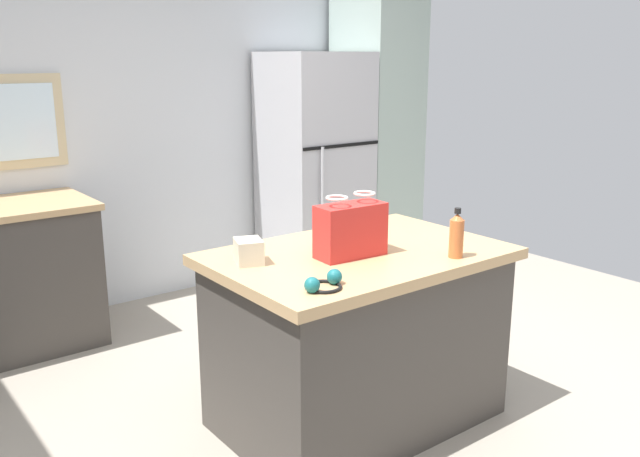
{
  "coord_description": "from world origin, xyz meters",
  "views": [
    {
      "loc": [
        -2.05,
        -2.21,
        1.78
      ],
      "look_at": [
        -0.03,
        0.41,
        0.93
      ],
      "focal_mm": 37.8,
      "sensor_mm": 36.0,
      "label": 1
    }
  ],
  "objects_px": {
    "small_box": "(249,251)",
    "ear_defenders": "(323,283)",
    "kitchen_island": "(357,337)",
    "tall_cabinet": "(377,133)",
    "bottle": "(456,235)",
    "refrigerator": "(315,168)",
    "shopping_bag": "(351,230)"
  },
  "relations": [
    {
      "from": "tall_cabinet",
      "to": "bottle",
      "type": "bearing_deg",
      "value": -124.68
    },
    {
      "from": "bottle",
      "to": "ear_defenders",
      "type": "relative_size",
      "value": 1.18
    },
    {
      "from": "ear_defenders",
      "to": "bottle",
      "type": "bearing_deg",
      "value": -2.61
    },
    {
      "from": "refrigerator",
      "to": "small_box",
      "type": "xyz_separation_m",
      "value": [
        -1.73,
        -1.79,
        0.03
      ]
    },
    {
      "from": "refrigerator",
      "to": "shopping_bag",
      "type": "xyz_separation_m",
      "value": [
        -1.3,
        -1.98,
        0.1
      ]
    },
    {
      "from": "small_box",
      "to": "ear_defenders",
      "type": "bearing_deg",
      "value": -82.92
    },
    {
      "from": "kitchen_island",
      "to": "shopping_bag",
      "type": "height_order",
      "value": "shopping_bag"
    },
    {
      "from": "refrigerator",
      "to": "bottle",
      "type": "relative_size",
      "value": 7.8
    },
    {
      "from": "kitchen_island",
      "to": "bottle",
      "type": "relative_size",
      "value": 5.93
    },
    {
      "from": "tall_cabinet",
      "to": "bottle",
      "type": "height_order",
      "value": "tall_cabinet"
    },
    {
      "from": "tall_cabinet",
      "to": "shopping_bag",
      "type": "bearing_deg",
      "value": -134.65
    },
    {
      "from": "small_box",
      "to": "bottle",
      "type": "bearing_deg",
      "value": -32.06
    },
    {
      "from": "refrigerator",
      "to": "small_box",
      "type": "bearing_deg",
      "value": -134.0
    },
    {
      "from": "small_box",
      "to": "bottle",
      "type": "distance_m",
      "value": 0.95
    },
    {
      "from": "bottle",
      "to": "ear_defenders",
      "type": "bearing_deg",
      "value": 177.39
    },
    {
      "from": "small_box",
      "to": "bottle",
      "type": "xyz_separation_m",
      "value": [
        0.8,
        -0.5,
        0.05
      ]
    },
    {
      "from": "shopping_bag",
      "to": "ear_defenders",
      "type": "bearing_deg",
      "value": -143.45
    },
    {
      "from": "refrigerator",
      "to": "ear_defenders",
      "type": "xyz_separation_m",
      "value": [
        -1.67,
        -2.26,
        -0.0
      ]
    },
    {
      "from": "kitchen_island",
      "to": "shopping_bag",
      "type": "distance_m",
      "value": 0.57
    },
    {
      "from": "kitchen_island",
      "to": "refrigerator",
      "type": "height_order",
      "value": "refrigerator"
    },
    {
      "from": "bottle",
      "to": "ear_defenders",
      "type": "xyz_separation_m",
      "value": [
        -0.74,
        0.03,
        -0.08
      ]
    },
    {
      "from": "refrigerator",
      "to": "bottle",
      "type": "bearing_deg",
      "value": -111.97
    },
    {
      "from": "tall_cabinet",
      "to": "ear_defenders",
      "type": "xyz_separation_m",
      "value": [
        -2.33,
        -2.26,
        -0.24
      ]
    },
    {
      "from": "shopping_bag",
      "to": "ear_defenders",
      "type": "xyz_separation_m",
      "value": [
        -0.37,
        -0.28,
        -0.1
      ]
    },
    {
      "from": "refrigerator",
      "to": "small_box",
      "type": "relative_size",
      "value": 13.24
    },
    {
      "from": "shopping_bag",
      "to": "bottle",
      "type": "relative_size",
      "value": 1.44
    },
    {
      "from": "small_box",
      "to": "ear_defenders",
      "type": "xyz_separation_m",
      "value": [
        0.06,
        -0.47,
        -0.03
      ]
    },
    {
      "from": "kitchen_island",
      "to": "ear_defenders",
      "type": "bearing_deg",
      "value": -145.44
    },
    {
      "from": "shopping_bag",
      "to": "kitchen_island",
      "type": "bearing_deg",
      "value": 24.43
    },
    {
      "from": "shopping_bag",
      "to": "small_box",
      "type": "bearing_deg",
      "value": 155.81
    },
    {
      "from": "kitchen_island",
      "to": "small_box",
      "type": "distance_m",
      "value": 0.73
    },
    {
      "from": "kitchen_island",
      "to": "tall_cabinet",
      "type": "xyz_separation_m",
      "value": [
        1.87,
        1.94,
        0.7
      ]
    }
  ]
}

